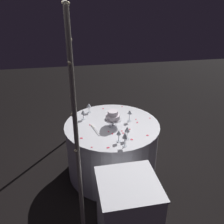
{
  "coord_description": "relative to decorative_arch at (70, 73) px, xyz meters",
  "views": [
    {
      "loc": [
        -2.65,
        0.51,
        2.3
      ],
      "look_at": [
        0.0,
        0.0,
        0.96
      ],
      "focal_mm": 37.25,
      "sensor_mm": 36.0,
      "label": 1
    }
  ],
  "objects": [
    {
      "name": "rose_petal_10",
      "position": [
        0.08,
        -0.03,
        -0.72
      ],
      "size": [
        0.03,
        0.03,
        0.0
      ],
      "primitive_type": "ellipsoid",
      "rotation": [
        0.0,
        0.0,
        5.12
      ],
      "color": "#E02D47",
      "rests_on": "main_table"
    },
    {
      "name": "rose_petal_20",
      "position": [
        0.09,
        -0.47,
        -0.72
      ],
      "size": [
        0.04,
        0.04,
        0.0
      ],
      "primitive_type": "ellipsoid",
      "rotation": [
        0.0,
        0.0,
        5.21
      ],
      "color": "#E02D47",
      "rests_on": "main_table"
    },
    {
      "name": "rose_petal_12",
      "position": [
        -0.25,
        -0.59,
        -0.72
      ],
      "size": [
        0.03,
        0.02,
        0.0
      ],
      "primitive_type": "ellipsoid",
      "rotation": [
        0.0,
        0.0,
        0.09
      ],
      "color": "#E02D47",
      "rests_on": "main_table"
    },
    {
      "name": "rose_petal_7",
      "position": [
        -0.18,
        -0.69,
        -0.72
      ],
      "size": [
        0.03,
        0.04,
        0.0
      ],
      "primitive_type": "ellipsoid",
      "rotation": [
        0.0,
        0.0,
        4.34
      ],
      "color": "#E02D47",
      "rests_on": "main_table"
    },
    {
      "name": "rose_petal_11",
      "position": [
        0.07,
        -1.05,
        -0.72
      ],
      "size": [
        0.02,
        0.03,
        0.0
      ],
      "primitive_type": "ellipsoid",
      "rotation": [
        0.0,
        0.0,
        1.62
      ],
      "color": "#E02D47",
      "rests_on": "main_table"
    },
    {
      "name": "rose_petal_17",
      "position": [
        0.09,
        -0.6,
        -0.72
      ],
      "size": [
        0.02,
        0.03,
        0.0
      ],
      "primitive_type": "ellipsoid",
      "rotation": [
        0.0,
        0.0,
        1.68
      ],
      "color": "#E02D47",
      "rests_on": "main_table"
    },
    {
      "name": "ground_plane",
      "position": [
        -0.0,
        -0.49,
        -1.51
      ],
      "size": [
        12.0,
        12.0,
        0.0
      ],
      "primitive_type": "plane",
      "color": "black"
    },
    {
      "name": "rose_petal_18",
      "position": [
        0.5,
        -0.45,
        -0.72
      ],
      "size": [
        0.04,
        0.03,
        0.0
      ],
      "primitive_type": "ellipsoid",
      "rotation": [
        0.0,
        0.0,
        2.71
      ],
      "color": "#E02D47",
      "rests_on": "main_table"
    },
    {
      "name": "rose_petal_1",
      "position": [
        0.07,
        -0.84,
        -0.72
      ],
      "size": [
        0.03,
        0.03,
        0.0
      ],
      "primitive_type": "ellipsoid",
      "rotation": [
        0.0,
        0.0,
        2.77
      ],
      "color": "#E02D47",
      "rests_on": "main_table"
    },
    {
      "name": "wine_glass_4",
      "position": [
        -0.53,
        -0.54,
        -0.59
      ],
      "size": [
        0.06,
        0.06,
        0.18
      ],
      "color": "silver",
      "rests_on": "main_table"
    },
    {
      "name": "rose_petal_5",
      "position": [
        -0.24,
        -0.45,
        -0.72
      ],
      "size": [
        0.03,
        0.03,
        0.0
      ],
      "primitive_type": "ellipsoid",
      "rotation": [
        0.0,
        0.0,
        6.19
      ],
      "color": "#E02D47",
      "rests_on": "main_table"
    },
    {
      "name": "wine_glass_0",
      "position": [
        -0.42,
        -0.49,
        -0.61
      ],
      "size": [
        0.06,
        0.06,
        0.15
      ],
      "color": "silver",
      "rests_on": "main_table"
    },
    {
      "name": "rose_petal_6",
      "position": [
        0.03,
        -0.2,
        -0.72
      ],
      "size": [
        0.03,
        0.03,
        0.0
      ],
      "primitive_type": "ellipsoid",
      "rotation": [
        0.0,
        0.0,
        0.47
      ],
      "color": "#E02D47",
      "rests_on": "main_table"
    },
    {
      "name": "rose_petal_14",
      "position": [
        0.1,
        -0.6,
        -0.72
      ],
      "size": [
        0.04,
        0.03,
        0.0
      ],
      "primitive_type": "ellipsoid",
      "rotation": [
        0.0,
        0.0,
        6.25
      ],
      "color": "#E02D47",
      "rests_on": "main_table"
    },
    {
      "name": "rose_petal_3",
      "position": [
        0.52,
        -0.75,
        -0.72
      ],
      "size": [
        0.03,
        0.03,
        0.0
      ],
      "primitive_type": "ellipsoid",
      "rotation": [
        0.0,
        0.0,
        0.67
      ],
      "color": "#E02D47",
      "rests_on": "main_table"
    },
    {
      "name": "rose_petal_16",
      "position": [
        -0.53,
        -0.35,
        -0.72
      ],
      "size": [
        0.03,
        0.04,
        0.0
      ],
      "primitive_type": "ellipsoid",
      "rotation": [
        0.0,
        0.0,
        1.72
      ],
      "color": "#E02D47",
      "rests_on": "main_table"
    },
    {
      "name": "decorative_arch",
      "position": [
        0.0,
        0.0,
        0.0
      ],
      "size": [
        2.3,
        0.06,
        2.28
      ],
      "color": "#B7B29E",
      "rests_on": "ground"
    },
    {
      "name": "tiered_cake",
      "position": [
        -0.06,
        -0.49,
        -0.58
      ],
      "size": [
        0.22,
        0.22,
        0.22
      ],
      "color": "silver",
      "rests_on": "main_table"
    },
    {
      "name": "cake_knife",
      "position": [
        -0.1,
        -0.25,
        -0.72
      ],
      "size": [
        0.29,
        0.09,
        0.01
      ],
      "color": "silver",
      "rests_on": "main_table"
    },
    {
      "name": "wine_glass_1",
      "position": [
        -0.39,
        -0.6,
        -0.6
      ],
      "size": [
        0.06,
        0.06,
        0.17
      ],
      "color": "silver",
      "rests_on": "main_table"
    },
    {
      "name": "rose_petal_19",
      "position": [
        -0.27,
        -0.07,
        -0.72
      ],
      "size": [
        0.04,
        0.05,
        0.0
      ],
      "primitive_type": "ellipsoid",
      "rotation": [
        0.0,
        0.0,
        4.33
      ],
      "color": "#E02D47",
      "rests_on": "main_table"
    },
    {
      "name": "side_table",
      "position": [
        -1.11,
        -0.43,
        -1.11
      ],
      "size": [
        0.56,
        0.56,
        0.8
      ],
      "color": "white",
      "rests_on": "ground"
    },
    {
      "name": "rose_petal_15",
      "position": [
        -0.18,
        -0.41,
        -0.72
      ],
      "size": [
        0.03,
        0.02,
        0.0
      ],
      "primitive_type": "ellipsoid",
      "rotation": [
        0.0,
        0.0,
        0.11
      ],
      "color": "#E02D47",
      "rests_on": "main_table"
    },
    {
      "name": "rose_petal_13",
      "position": [
        -0.17,
        -0.65,
        -0.72
      ],
      "size": [
        0.03,
        0.03,
        0.0
      ],
      "primitive_type": "ellipsoid",
      "rotation": [
        0.0,
        0.0,
        2.54
      ],
      "color": "#E02D47",
      "rests_on": "main_table"
    },
    {
      "name": "rose_petal_9",
      "position": [
        -0.02,
        -0.84,
        -0.72
      ],
      "size": [
        0.04,
        0.04,
        0.0
      ],
      "primitive_type": "ellipsoid",
      "rotation": [
        0.0,
        0.0,
        2.7
      ],
      "color": "#E02D47",
      "rests_on": "main_table"
    },
    {
      "name": "wine_glass_2",
      "position": [
        0.41,
        -0.23,
        -0.62
      ],
      "size": [
        0.07,
        0.07,
        0.14
      ],
      "color": "silver",
      "rests_on": "main_table"
    },
    {
      "name": "rose_petal_0",
      "position": [
        -0.2,
        -0.58,
        -0.72
      ],
      "size": [
        0.03,
        0.02,
        0.0
      ],
      "primitive_type": "ellipsoid",
      "rotation": [
        0.0,
        0.0,
        6.25
      ],
      "color": "#E02D47",
      "rests_on": "main_table"
    },
    {
      "name": "rose_petal_4",
      "position": [
        -0.48,
        -0.17,
        -0.72
      ],
      "size": [
        0.03,
        0.03,
        0.0
      ],
      "primitive_type": "ellipsoid",
      "rotation": [
        0.0,
        0.0,
        1.04
      ],
      "color": "#E02D47",
      "rests_on": "main_table"
    },
    {
      "name": "rose_petal_2",
      "position": [
        0.29,
        -0.63,
        -0.72
      ],
      "size": [
        0.03,
        0.04,
        0.0
      ],
      "primitive_type": "ellipsoid",
      "rotation": [
        0.0,
        0.0,
        1.76
      ],
      "color": "#E02D47",
      "rests_on": "main_table"
    },
    {
      "name": "wine_glass_5",
      "position": [
        0.22,
        -0.13,
        -0.62
      ],
      "size": [
        0.06,
        0.06,
        0.14
      ],
      "color": "silver",
      "rests_on": "main_table"
    },
    {
      "name": "rose_petal_21",
      "position": [
        -0.36,
        -0.87,
        -0.72
      ],
      "size": [
        0.04,
        0.04,
        0.0
      ],
      "primitive_type": "ellipsoid",
      "rotation": [
        0.0,
        0.0,
        4.36
      ],
      "color": "#E02D47",
      "rests_on": "main_table"
    },
    {
      "name": "rose_petal_8",
      "position": [
        -0.41,
        -0.65,
        -0.72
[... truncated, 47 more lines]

